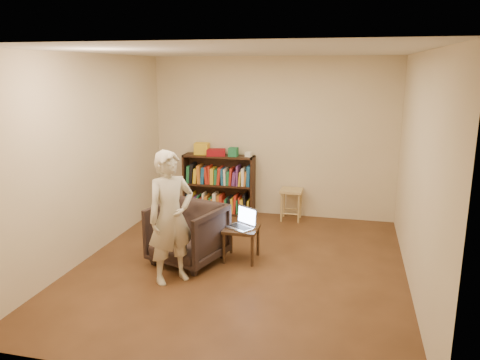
% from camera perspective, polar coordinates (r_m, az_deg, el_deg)
% --- Properties ---
extents(floor, '(4.50, 4.50, 0.00)m').
position_cam_1_polar(floor, '(5.94, -0.01, -10.52)').
color(floor, '#432815').
rests_on(floor, ground).
extents(ceiling, '(4.50, 4.50, 0.00)m').
position_cam_1_polar(ceiling, '(5.42, -0.01, 15.43)').
color(ceiling, silver).
rests_on(ceiling, wall_back).
extents(wall_back, '(4.00, 0.00, 4.00)m').
position_cam_1_polar(wall_back, '(7.71, 3.96, 5.16)').
color(wall_back, beige).
rests_on(wall_back, floor).
extents(wall_left, '(0.00, 4.50, 4.50)m').
position_cam_1_polar(wall_left, '(6.31, -17.98, 2.64)').
color(wall_left, beige).
rests_on(wall_left, floor).
extents(wall_right, '(0.00, 4.50, 4.50)m').
position_cam_1_polar(wall_right, '(5.43, 20.95, 0.72)').
color(wall_right, beige).
rests_on(wall_right, floor).
extents(bookshelf, '(1.20, 0.30, 1.00)m').
position_cam_1_polar(bookshelf, '(7.92, -2.55, -0.94)').
color(bookshelf, black).
rests_on(bookshelf, floor).
extents(box_yellow, '(0.25, 0.19, 0.19)m').
position_cam_1_polar(box_yellow, '(7.88, -4.68, 3.84)').
color(box_yellow, yellow).
rests_on(box_yellow, bookshelf).
extents(red_cloth, '(0.35, 0.29, 0.10)m').
position_cam_1_polar(red_cloth, '(7.77, -2.94, 3.38)').
color(red_cloth, maroon).
rests_on(red_cloth, bookshelf).
extents(box_green, '(0.15, 0.15, 0.14)m').
position_cam_1_polar(box_green, '(7.68, -0.82, 3.44)').
color(box_green, '#1F7545').
rests_on(box_green, bookshelf).
extents(box_white, '(0.11, 0.11, 0.08)m').
position_cam_1_polar(box_white, '(7.65, 1.05, 3.15)').
color(box_white, white).
rests_on(box_white, bookshelf).
extents(stool, '(0.35, 0.35, 0.51)m').
position_cam_1_polar(stool, '(7.60, 6.28, -1.88)').
color(stool, tan).
rests_on(stool, floor).
extents(armchair, '(1.01, 1.02, 0.75)m').
position_cam_1_polar(armchair, '(5.98, -6.41, -6.54)').
color(armchair, black).
rests_on(armchair, floor).
extents(side_table, '(0.42, 0.42, 0.43)m').
position_cam_1_polar(side_table, '(6.02, 0.16, -6.49)').
color(side_table, black).
rests_on(side_table, floor).
extents(laptop, '(0.43, 0.40, 0.26)m').
position_cam_1_polar(laptop, '(6.00, 0.34, -5.23)').
color(laptop, silver).
rests_on(laptop, side_table).
extents(person, '(0.65, 0.66, 1.54)m').
position_cam_1_polar(person, '(5.37, -8.42, -4.54)').
color(person, beige).
rests_on(person, floor).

